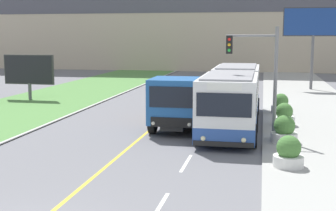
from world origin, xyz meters
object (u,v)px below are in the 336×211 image
(planter_round_near, at_px, (289,153))
(planter_round_third, at_px, (284,115))
(dump_truck, at_px, (179,104))
(billboard_small, at_px, (29,70))
(traffic_light_mast, at_px, (259,68))
(city_bus, at_px, (233,97))
(billboard_large, at_px, (314,26))
(planter_round_second, at_px, (284,130))
(planter_round_far, at_px, (281,104))

(planter_round_near, relative_size, planter_round_third, 0.97)
(dump_truck, xyz_separation_m, planter_round_third, (5.14, 1.92, -0.74))
(billboard_small, bearing_deg, traffic_light_mast, -31.11)
(city_bus, xyz_separation_m, planter_round_third, (2.61, 0.32, -0.91))
(dump_truck, bearing_deg, billboard_small, 145.72)
(traffic_light_mast, height_order, billboard_large, billboard_large)
(dump_truck, relative_size, billboard_large, 1.00)
(city_bus, xyz_separation_m, dump_truck, (-2.53, -1.60, -0.17))
(dump_truck, height_order, planter_round_second, dump_truck)
(traffic_light_mast, bearing_deg, planter_round_near, -76.22)
(city_bus, xyz_separation_m, billboard_large, (5.53, 17.25, 3.96))
(planter_round_far, bearing_deg, city_bus, -121.20)
(dump_truck, bearing_deg, traffic_light_mast, -19.17)
(planter_round_second, bearing_deg, billboard_small, 148.93)
(dump_truck, distance_m, planter_round_far, 7.80)
(billboard_small, height_order, planter_round_far, billboard_small)
(city_bus, height_order, planter_round_second, city_bus)
(city_bus, height_order, billboard_large, billboard_large)
(traffic_light_mast, relative_size, billboard_small, 1.33)
(traffic_light_mast, height_order, planter_round_third, traffic_light_mast)
(planter_round_third, relative_size, planter_round_far, 1.00)
(planter_round_far, bearing_deg, planter_round_near, -90.63)
(billboard_large, relative_size, planter_round_third, 6.03)
(traffic_light_mast, distance_m, planter_round_third, 4.40)
(dump_truck, bearing_deg, planter_round_third, 20.48)
(billboard_large, xyz_separation_m, planter_round_far, (-2.95, -13.00, -4.87))
(billboard_large, relative_size, planter_round_second, 5.94)
(traffic_light_mast, xyz_separation_m, planter_round_third, (1.30, 3.26, -2.67))
(billboard_large, bearing_deg, planter_round_third, -99.78)
(city_bus, xyz_separation_m, traffic_light_mast, (1.31, -2.94, 1.76))
(planter_round_far, bearing_deg, planter_round_third, -89.46)
(billboard_small, bearing_deg, planter_round_near, -39.59)
(dump_truck, bearing_deg, city_bus, 32.38)
(planter_round_near, height_order, planter_round_third, planter_round_third)
(billboard_small, relative_size, planter_round_third, 3.28)
(planter_round_second, distance_m, planter_round_third, 3.93)
(traffic_light_mast, relative_size, planter_round_third, 4.37)
(city_bus, relative_size, planter_round_second, 10.07)
(planter_round_second, xyz_separation_m, planter_round_third, (0.15, 3.93, -0.01))
(city_bus, relative_size, traffic_light_mast, 2.34)
(billboard_large, height_order, planter_round_near, billboard_large)
(billboard_large, distance_m, planter_round_far, 14.19)
(dump_truck, xyz_separation_m, traffic_light_mast, (3.84, -1.34, 1.93))
(traffic_light_mast, xyz_separation_m, planter_round_second, (1.14, -0.67, -2.66))
(billboard_small, xyz_separation_m, planter_round_far, (17.68, -2.73, -1.56))
(city_bus, relative_size, billboard_small, 3.12)
(city_bus, distance_m, billboard_small, 16.66)
(billboard_small, bearing_deg, planter_round_far, -8.76)
(planter_round_second, bearing_deg, dump_truck, 158.04)
(billboard_small, xyz_separation_m, planter_round_near, (17.55, -14.52, -1.58))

